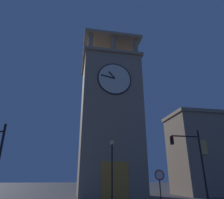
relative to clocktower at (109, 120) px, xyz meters
The scene contains 5 objects.
ground_plane 10.34m from the clocktower, 84.39° to the left, with size 200.00×200.00×0.00m, color #424247.
clocktower is the anchor object (origin of this frame).
traffic_signal_near 13.53m from the clocktower, 119.14° to the left, with size 2.94×0.41×6.46m.
street_lamp 10.44m from the clocktower, 81.99° to the left, with size 0.44×0.44×5.67m.
no_horn_sign 14.85m from the clocktower, 97.90° to the left, with size 0.78×0.14×2.80m.
Camera 1 is at (4.64, 25.77, 2.17)m, focal length 32.53 mm.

